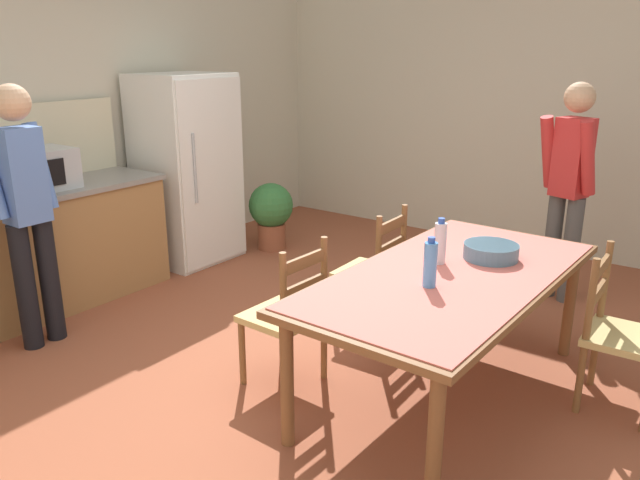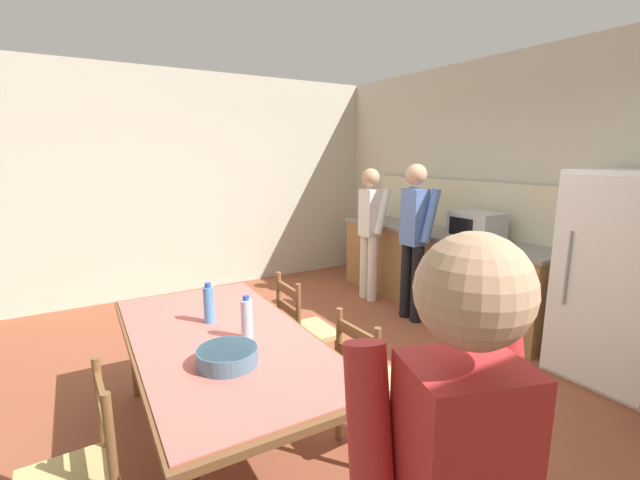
{
  "view_description": "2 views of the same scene",
  "coord_description": "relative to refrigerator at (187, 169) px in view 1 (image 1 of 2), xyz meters",
  "views": [
    {
      "loc": [
        -2.88,
        -2.16,
        1.97
      ],
      "look_at": [
        -0.31,
        -0.29,
        0.97
      ],
      "focal_mm": 35.0,
      "sensor_mm": 36.0,
      "label": 1
    },
    {
      "loc": [
        2.56,
        -1.59,
        1.85
      ],
      "look_at": [
        -0.17,
        0.08,
        1.2
      ],
      "focal_mm": 24.0,
      "sensor_mm": 36.0,
      "label": 2
    }
  ],
  "objects": [
    {
      "name": "person_by_table",
      "position": [
        1.05,
        -3.13,
        0.1
      ],
      "size": [
        0.37,
        0.48,
        1.71
      ],
      "rotation": [
        0.0,
        0.0,
        2.82
      ],
      "color": "#4C4C4C",
      "rests_on": "ground"
    },
    {
      "name": "chair_side_near_right",
      "position": [
        -0.38,
        -3.84,
        -0.42
      ],
      "size": [
        0.43,
        0.41,
        0.91
      ],
      "rotation": [
        0.0,
        0.0,
        0.03
      ],
      "color": "brown",
      "rests_on": "ground"
    },
    {
      "name": "potted_plant",
      "position": [
        0.68,
        -0.43,
        -0.48
      ],
      "size": [
        0.44,
        0.44,
        0.67
      ],
      "color": "brown",
      "rests_on": "ground"
    },
    {
      "name": "serving_bowl",
      "position": [
        -0.47,
        -3.11,
        -0.05
      ],
      "size": [
        0.32,
        0.32,
        0.09
      ],
      "color": "slate",
      "rests_on": "dining_table"
    },
    {
      "name": "refrigerator",
      "position": [
        0.0,
        0.0,
        0.0
      ],
      "size": [
        0.79,
        0.73,
        1.73
      ],
      "color": "white",
      "rests_on": "ground"
    },
    {
      "name": "bottle_off_centre",
      "position": [
        -0.72,
        -2.9,
        0.02
      ],
      "size": [
        0.07,
        0.07,
        0.27
      ],
      "color": "silver",
      "rests_on": "dining_table"
    },
    {
      "name": "dining_table",
      "position": [
        -0.83,
        -3.03,
        -0.18
      ],
      "size": [
        2.09,
        1.08,
        0.76
      ],
      "rotation": [
        0.0,
        0.0,
        -0.03
      ],
      "color": "brown",
      "rests_on": "ground"
    },
    {
      "name": "person_at_counter",
      "position": [
        -1.84,
        -0.5,
        0.12
      ],
      "size": [
        0.44,
        0.3,
        1.74
      ],
      "rotation": [
        0.0,
        0.0,
        1.57
      ],
      "color": "black",
      "rests_on": "ground"
    },
    {
      "name": "chair_side_far_right",
      "position": [
        -0.34,
        -2.23,
        -0.42
      ],
      "size": [
        0.43,
        0.41,
        0.91
      ],
      "rotation": [
        0.0,
        0.0,
        3.17
      ],
      "color": "brown",
      "rests_on": "ground"
    },
    {
      "name": "bottle_near_centre",
      "position": [
        -1.08,
        -3.02,
        0.02
      ],
      "size": [
        0.07,
        0.07,
        0.27
      ],
      "color": "#4C8ED6",
      "rests_on": "dining_table"
    },
    {
      "name": "chair_side_far_left",
      "position": [
        -1.27,
        -2.21,
        -0.42
      ],
      "size": [
        0.44,
        0.42,
        0.91
      ],
      "rotation": [
        0.0,
        0.0,
        3.1
      ],
      "color": "brown",
      "rests_on": "ground"
    },
    {
      "name": "ground_plane",
      "position": [
        -1.0,
        -2.19,
        -0.86
      ],
      "size": [
        8.32,
        8.32,
        0.0
      ],
      "primitive_type": "plane",
      "color": "brown"
    },
    {
      "name": "wall_back",
      "position": [
        -1.0,
        0.47,
        0.59
      ],
      "size": [
        6.52,
        0.12,
        2.9
      ],
      "primitive_type": "cube",
      "color": "beige",
      "rests_on": "ground"
    },
    {
      "name": "microwave",
      "position": [
        -1.44,
        0.02,
        0.22
      ],
      "size": [
        0.5,
        0.39,
        0.3
      ],
      "color": "#B2B7BC",
      "rests_on": "kitchen_counter"
    },
    {
      "name": "wall_right",
      "position": [
        2.26,
        -2.19,
        0.59
      ],
      "size": [
        0.12,
        5.2,
        2.9
      ],
      "primitive_type": "cube",
      "color": "beige",
      "rests_on": "ground"
    }
  ]
}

